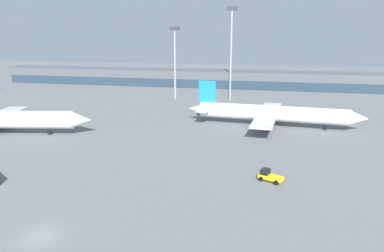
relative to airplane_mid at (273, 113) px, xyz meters
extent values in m
plane|color=slate|center=(-23.71, -15.70, -3.12)|extent=(400.00, 400.00, 0.00)
cube|color=#4C5156|center=(-23.71, 40.91, 1.38)|extent=(156.12, 12.00, 9.00)
cube|color=#263847|center=(-23.71, 34.86, 1.83)|extent=(148.31, 0.16, 2.80)
cone|color=white|center=(-40.16, -16.91, 0.19)|extent=(4.83, 4.38, 3.62)
cylinder|color=gray|center=(-61.71, -15.11, -1.53)|extent=(3.54, 2.60, 2.01)
cylinder|color=black|center=(-47.15, -18.32, -2.62)|extent=(1.06, 0.59, 1.00)
cylinder|color=white|center=(-0.26, 0.02, 0.04)|extent=(34.62, 6.21, 3.64)
cone|color=white|center=(18.54, -1.39, 0.04)|extent=(4.25, 3.74, 3.45)
cone|color=white|center=(-18.89, 1.42, 0.04)|extent=(3.82, 2.81, 2.55)
cube|color=#197FBF|center=(-16.01, 1.20, 4.49)|extent=(4.22, 0.66, 5.26)
cube|color=silver|center=(-16.29, 1.22, 0.23)|extent=(3.39, 9.74, 0.23)
cube|color=silver|center=(-1.22, 0.09, -0.25)|extent=(6.73, 28.97, 0.48)
cylinder|color=gray|center=(-1.65, -5.63, -1.60)|extent=(3.20, 2.14, 1.91)
cylinder|color=gray|center=(-0.79, 5.82, -1.60)|extent=(3.20, 2.14, 1.91)
cylinder|color=black|center=(11.76, -0.88, -2.64)|extent=(0.98, 0.45, 0.96)
cylinder|color=black|center=(-2.36, -2.32, -2.64)|extent=(0.98, 0.45, 0.96)
cylinder|color=black|center=(-1.99, 2.64, -2.64)|extent=(0.98, 0.45, 0.96)
cube|color=yellow|center=(0.20, -34.58, -2.47)|extent=(3.90, 2.82, 0.60)
cube|color=black|center=(-0.62, -34.22, -1.82)|extent=(1.57, 1.72, 0.90)
cylinder|color=black|center=(-0.59, -33.39, -2.77)|extent=(0.74, 0.51, 0.70)
cylinder|color=black|center=(-1.21, -34.82, -2.77)|extent=(0.74, 0.51, 0.70)
cylinder|color=black|center=(1.61, -34.35, -2.77)|extent=(0.74, 0.51, 0.70)
cylinder|color=black|center=(0.99, -35.78, -2.77)|extent=(0.74, 0.51, 0.70)
cylinder|color=gray|center=(-14.36, 34.07, 11.15)|extent=(0.70, 0.70, 28.54)
cube|color=#333338|center=(-14.36, 34.07, 26.02)|extent=(3.20, 0.80, 1.20)
cylinder|color=gray|center=(-32.55, 31.81, 8.11)|extent=(0.70, 0.70, 22.47)
cube|color=#333338|center=(-32.55, 31.81, 19.95)|extent=(3.20, 0.80, 1.20)
camera|label=1|loc=(0.09, -86.83, 17.97)|focal=34.48mm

